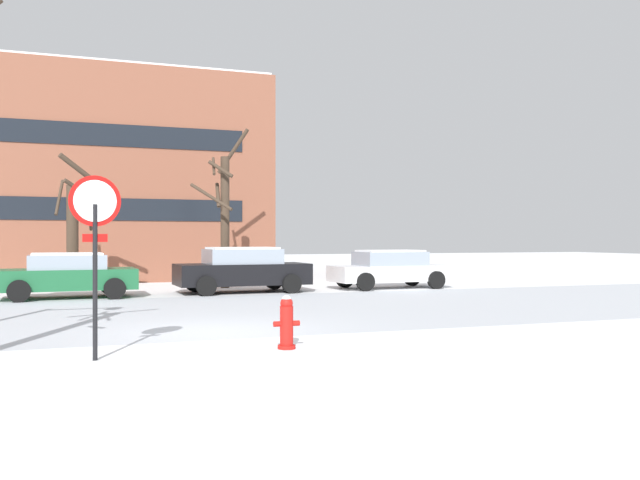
# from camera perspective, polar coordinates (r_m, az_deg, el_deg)

# --- Properties ---
(ground_plane) EXTENTS (120.00, 120.00, 0.00)m
(ground_plane) POSITION_cam_1_polar(r_m,az_deg,el_deg) (13.24, -8.82, -7.75)
(ground_plane) COLOR white
(road_surface) EXTENTS (80.00, 9.10, 0.00)m
(road_surface) POSITION_cam_1_polar(r_m,az_deg,el_deg) (16.71, -11.14, -6.09)
(road_surface) COLOR #B7BCC4
(road_surface) RESTS_ON ground
(stop_sign) EXTENTS (0.75, 0.14, 2.75)m
(stop_sign) POSITION_cam_1_polar(r_m,az_deg,el_deg) (10.54, -18.51, 0.76)
(stop_sign) COLOR black
(stop_sign) RESTS_ON ground
(fire_hydrant) EXTENTS (0.44, 0.30, 0.88)m
(fire_hydrant) POSITION_cam_1_polar(r_m,az_deg,el_deg) (11.15, -2.85, -6.94)
(fire_hydrant) COLOR red
(fire_hydrant) RESTS_ON ground
(parked_car_green) EXTENTS (4.08, 2.22, 1.38)m
(parked_car_green) POSITION_cam_1_polar(r_m,az_deg,el_deg) (21.84, -20.62, -2.77)
(parked_car_green) COLOR #1E6038
(parked_car_green) RESTS_ON ground
(parked_car_black) EXTENTS (4.44, 2.24, 1.52)m
(parked_car_black) POSITION_cam_1_polar(r_m,az_deg,el_deg) (22.71, -6.60, -2.49)
(parked_car_black) COLOR black
(parked_car_black) RESTS_ON ground
(parked_car_white) EXTENTS (4.39, 2.09, 1.39)m
(parked_car_white) POSITION_cam_1_polar(r_m,az_deg,el_deg) (24.59, 5.95, -2.43)
(parked_car_white) COLOR white
(parked_car_white) RESTS_ON ground
(tree_far_left) EXTENTS (2.24, 2.24, 5.92)m
(tree_far_left) POSITION_cam_1_polar(r_m,az_deg,el_deg) (24.96, -8.10, 2.26)
(tree_far_left) COLOR #423326
(tree_far_left) RESTS_ON ground
(tree_far_right) EXTENTS (1.85, 1.87, 4.64)m
(tree_far_right) POSITION_cam_1_polar(r_m,az_deg,el_deg) (24.74, -20.09, 0.89)
(tree_far_right) COLOR #423326
(tree_far_right) RESTS_ON ground
(building_far_left) EXTENTS (14.94, 10.23, 9.06)m
(building_far_left) POSITION_cam_1_polar(r_m,az_deg,el_deg) (33.52, -18.68, 4.77)
(building_far_left) COLOR brown
(building_far_left) RESTS_ON ground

